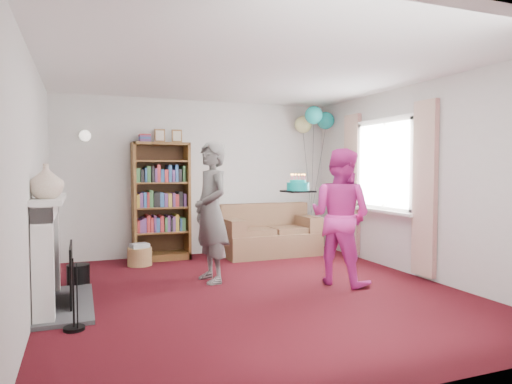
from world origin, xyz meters
name	(u,v)px	position (x,y,z in m)	size (l,w,h in m)	color
ground	(255,292)	(0.00, 0.00, 0.00)	(5.00, 5.00, 0.00)	black
wall_back	(200,178)	(0.00, 2.51, 1.25)	(4.50, 0.02, 2.50)	silver
wall_left	(31,185)	(-2.26, 0.00, 1.25)	(0.02, 5.00, 2.50)	silver
wall_right	(417,180)	(2.26, 0.00, 1.25)	(0.02, 5.00, 2.50)	silver
ceiling	(255,69)	(0.00, 0.00, 2.50)	(4.50, 5.00, 0.01)	white
fireplace	(54,257)	(-2.09, 0.19, 0.51)	(0.55, 1.80, 1.12)	#3F3F42
window_bay	(384,182)	(2.21, 0.60, 1.20)	(0.14, 2.02, 2.20)	white
wall_sconce	(85,136)	(-1.75, 2.36, 1.88)	(0.16, 0.23, 0.16)	gold
bookcase	(161,202)	(-0.68, 2.30, 0.89)	(0.85, 0.42, 2.01)	#472B14
sofa	(268,235)	(1.03, 2.06, 0.31)	(1.54, 0.82, 0.82)	brown
wicker_basket	(140,256)	(-1.05, 1.92, 0.14)	(0.35, 0.35, 0.32)	#A7824E
person_striped	(211,212)	(-0.33, 0.64, 0.86)	(0.63, 0.41, 1.73)	black
person_magenta	(340,216)	(1.11, 0.00, 0.82)	(0.80, 0.62, 1.64)	#CB288E
birthday_cake	(298,187)	(0.65, 0.23, 1.18)	(0.33, 0.33, 0.22)	black
balloons	(314,120)	(1.90, 2.14, 2.22)	(0.63, 0.69, 1.79)	#3F3F3F
mantel_vase	(46,181)	(-2.12, -0.15, 1.29)	(0.31, 0.31, 0.32)	beige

